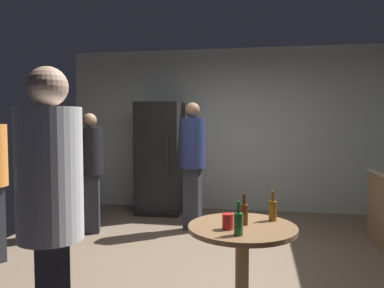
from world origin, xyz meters
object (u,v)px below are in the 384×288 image
Objects in this scene: beer_bottle_brown at (244,213)px; person_in_black_shirt at (90,164)px; beer_bottle_amber at (273,210)px; foreground_table at (242,240)px; plastic_cup_red at (228,221)px; person_in_navy_shirt at (192,156)px; beer_bottle_green at (238,223)px; refrigerator at (160,158)px; person_in_white_shirt at (50,207)px.

beer_bottle_brown is 0.14× the size of person_in_black_shirt.
person_in_black_shirt is (-2.32, 1.76, 0.12)m from beer_bottle_amber.
foreground_table is 0.22m from plastic_cup_red.
beer_bottle_amber is 0.44m from plastic_cup_red.
beer_bottle_amber reaches higher than foreground_table.
beer_bottle_brown is (-0.21, -0.15, 0.00)m from beer_bottle_amber.
person_in_navy_shirt is (-0.78, 2.31, 0.40)m from foreground_table.
beer_bottle_green is at bearing 26.80° from person_in_navy_shirt.
person_in_black_shirt reaches higher than plastic_cup_red.
beer_bottle_green is 0.16m from plastic_cup_red.
person_in_navy_shirt is at bearing 109.17° from beer_bottle_brown.
plastic_cup_red is (-0.32, -0.29, -0.03)m from beer_bottle_amber.
beer_bottle_amber is 0.49m from beer_bottle_green.
beer_bottle_green is 3.02m from person_in_black_shirt.
beer_bottle_brown is (1.49, -3.18, -0.08)m from refrigerator.
refrigerator is at bearing -132.41° from person_in_navy_shirt.
refrigerator is 1.41m from person_in_black_shirt.
plastic_cup_red is (-0.11, -0.14, -0.03)m from beer_bottle_brown.
refrigerator reaches higher than person_in_black_shirt.
refrigerator is 4.21m from person_in_white_shirt.
foreground_table is 2.88m from person_in_black_shirt.
beer_bottle_green is at bearing 26.22° from person_in_black_shirt.
person_in_black_shirt is at bearing -116.10° from refrigerator.
beer_bottle_green is 2.67m from person_in_navy_shirt.
beer_bottle_green is 1.21m from person_in_white_shirt.
person_in_white_shirt is at bearing -82.95° from refrigerator.
plastic_cup_red is 0.06× the size of person_in_navy_shirt.
refrigerator is 3.47m from beer_bottle_amber.
person_in_white_shirt is (-1.19, -1.14, 0.23)m from beer_bottle_amber.
refrigerator is 7.83× the size of beer_bottle_brown.
plastic_cup_red is at bearing 26.83° from person_in_black_shirt.
person_in_white_shirt is (0.52, -4.17, 0.15)m from refrigerator.
person_in_white_shirt is at bearing -142.68° from beer_bottle_green.
beer_bottle_green is 0.13× the size of person_in_white_shirt.
person_in_white_shirt reaches higher than plastic_cup_red.
refrigerator is 7.83× the size of beer_bottle_green.
beer_bottle_green is at bearing -67.05° from refrigerator.
foreground_table is 0.46× the size of person_in_navy_shirt.
person_in_white_shirt reaches higher than foreground_table.
beer_bottle_green is at bearing -95.56° from beer_bottle_brown.
foreground_table is 0.35m from beer_bottle_amber.
refrigerator is 1.01× the size of person_in_white_shirt.
refrigerator reaches higher than beer_bottle_brown.
person_in_navy_shirt is at bearing -52.48° from refrigerator.
person_in_white_shirt is at bearing -135.46° from plastic_cup_red.
refrigerator is at bearing 114.69° from foreground_table.
beer_bottle_amber is at bearing 35.97° from beer_bottle_brown.
beer_bottle_green is at bearing -57.77° from plastic_cup_red.
foreground_table is at bearing 86.15° from beer_bottle_green.
beer_bottle_brown and beer_bottle_green have the same top height.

